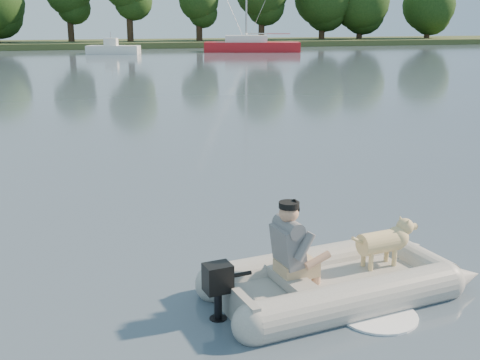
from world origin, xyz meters
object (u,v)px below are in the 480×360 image
object	(u,v)px
man	(290,243)
motorboat	(113,43)
dog	(380,246)
dinghy	(340,250)
sailboat	(251,46)

from	to	relation	value
man	motorboat	distance (m)	49.30
dog	motorboat	size ratio (longest dim) A/B	0.19
dinghy	sailboat	size ratio (longest dim) A/B	0.36
man	motorboat	bearing A→B (deg)	79.56
man	motorboat	world-z (taller)	motorboat
dinghy	dog	bearing A→B (deg)	4.57
dinghy	dog	size ratio (longest dim) A/B	5.03
man	sailboat	distance (m)	51.23
dinghy	motorboat	xyz separation A→B (m)	(0.64, 49.23, 0.35)
motorboat	sailboat	bearing A→B (deg)	17.51
dinghy	dog	distance (m)	0.62
motorboat	man	bearing A→B (deg)	-74.02
man	sailboat	world-z (taller)	sailboat
man	sailboat	size ratio (longest dim) A/B	0.08
sailboat	dinghy	bearing A→B (deg)	-89.51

